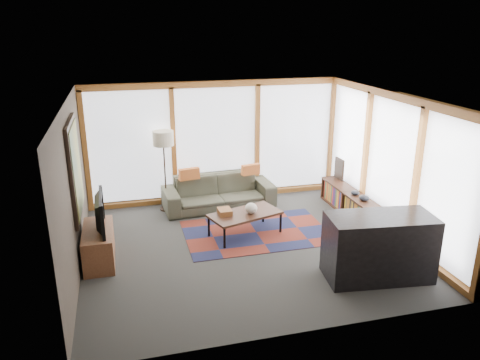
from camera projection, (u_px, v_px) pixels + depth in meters
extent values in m
plane|color=#31302E|center=(246.00, 246.00, 8.22)|extent=(5.50, 5.50, 0.00)
cube|color=#3C342B|center=(73.00, 190.00, 7.15)|extent=(0.04, 5.00, 2.60)
cube|color=#3C342B|center=(302.00, 240.00, 5.51)|extent=(5.50, 0.04, 2.60)
cube|color=silver|center=(246.00, 98.00, 7.39)|extent=(5.50, 5.00, 0.04)
cube|color=white|center=(216.00, 141.00, 10.07)|extent=(5.30, 0.02, 2.35)
cube|color=white|center=(391.00, 164.00, 8.45)|extent=(0.02, 4.80, 2.35)
cube|color=black|center=(75.00, 169.00, 7.35)|extent=(0.05, 1.35, 1.55)
cube|color=gold|center=(77.00, 169.00, 7.36)|extent=(0.02, 1.20, 1.40)
cube|color=maroon|center=(256.00, 232.00, 8.75)|extent=(2.65, 1.70, 0.01)
imported|color=#3C3D2E|center=(219.00, 192.00, 9.86)|extent=(2.36, 1.04, 0.68)
cube|color=#BD5F29|center=(189.00, 174.00, 9.56)|extent=(0.44, 0.20, 0.23)
cube|color=#BD5F29|center=(251.00, 169.00, 9.87)|extent=(0.41, 0.19, 0.22)
cube|color=brown|center=(225.00, 212.00, 8.48)|extent=(0.24, 0.29, 0.10)
ellipsoid|color=beige|center=(251.00, 208.00, 8.50)|extent=(0.26, 0.26, 0.20)
ellipsoid|color=black|center=(364.00, 198.00, 8.94)|extent=(0.22, 0.22, 0.10)
ellipsoid|color=black|center=(355.00, 193.00, 9.23)|extent=(0.19, 0.19, 0.09)
cube|color=black|center=(339.00, 169.00, 10.11)|extent=(0.06, 0.35, 0.46)
cube|color=brown|center=(99.00, 245.00, 7.63)|extent=(0.47, 1.13, 0.57)
imported|color=black|center=(96.00, 213.00, 7.47)|extent=(0.16, 1.01, 0.58)
cube|color=black|center=(379.00, 247.00, 7.09)|extent=(1.67, 0.92, 1.01)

